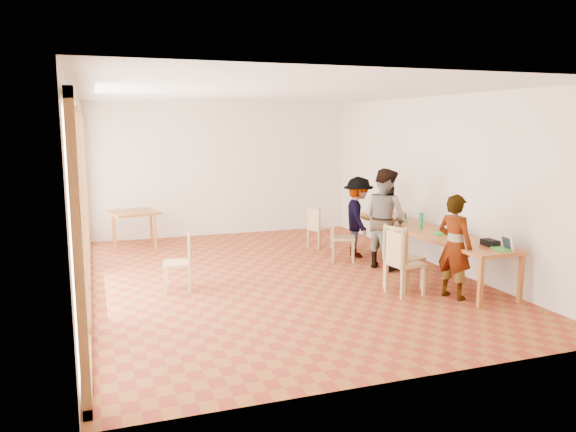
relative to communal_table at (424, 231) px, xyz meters
name	(u,v)px	position (x,y,z in m)	size (l,w,h in m)	color
ground	(277,278)	(-2.50, 0.46, -0.70)	(8.00, 8.00, 0.00)	#985224
wall_back	(222,169)	(-2.50, 4.46, 0.80)	(6.00, 0.10, 3.00)	silver
wall_front	(408,231)	(-2.50, -3.54, 0.80)	(6.00, 0.10, 3.00)	silver
wall_right	(436,181)	(0.50, 0.46, 0.80)	(0.10, 8.00, 3.00)	silver
window_wall	(81,195)	(-5.46, 0.46, 0.80)	(0.10, 8.00, 3.00)	white
ceiling	(276,91)	(-2.50, 0.46, 2.32)	(6.00, 8.00, 0.04)	white
communal_table	(424,231)	(0.00, 0.00, 0.00)	(0.80, 4.00, 0.75)	#B25927
side_table	(133,215)	(-4.54, 3.66, -0.03)	(0.90, 0.90, 0.75)	#B25927
chair_near	(400,251)	(-0.95, -0.80, -0.09)	(0.59, 0.59, 0.53)	tan
chair_mid	(400,256)	(-1.09, -1.05, -0.10)	(0.51, 0.51, 0.52)	tan
chair_far	(338,231)	(-1.07, 1.20, -0.14)	(0.57, 0.57, 0.49)	tan
chair_empty	(317,224)	(-1.04, 2.30, -0.19)	(0.49, 0.49, 0.44)	tan
chair_spare	(183,255)	(-4.05, 0.24, -0.15)	(0.49, 0.49, 0.48)	tan
person_near	(455,247)	(-0.41, -1.42, 0.06)	(0.56, 0.36, 1.52)	gray
person_mid	(384,218)	(-0.50, 0.49, 0.18)	(0.85, 0.67, 1.76)	gray
person_far	(358,217)	(-0.56, 1.39, 0.06)	(0.99, 0.57, 1.53)	gray
laptop_near	(504,246)	(0.14, -1.80, 0.11)	(0.24, 0.27, 0.21)	green
laptop_mid	(441,231)	(-0.02, -0.52, 0.10)	(0.23, 0.25, 0.18)	green
laptop_far	(404,218)	(0.10, 0.83, 0.10)	(0.23, 0.24, 0.18)	green
yellow_mug	(368,213)	(-0.22, 1.63, 0.09)	(0.12, 0.12, 0.09)	gold
green_bottle	(421,221)	(-0.09, -0.02, 0.19)	(0.07, 0.07, 0.28)	#147E44
clear_glass	(462,231)	(0.31, -0.60, 0.09)	(0.07, 0.07, 0.09)	silver
condiment_cup	(450,229)	(0.33, -0.28, 0.08)	(0.08, 0.08, 0.06)	white
pink_phone	(407,217)	(0.33, 1.10, 0.05)	(0.05, 0.10, 0.01)	#C22D5F
black_pouch	(490,243)	(0.14, -1.50, 0.09)	(0.16, 0.26, 0.09)	black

